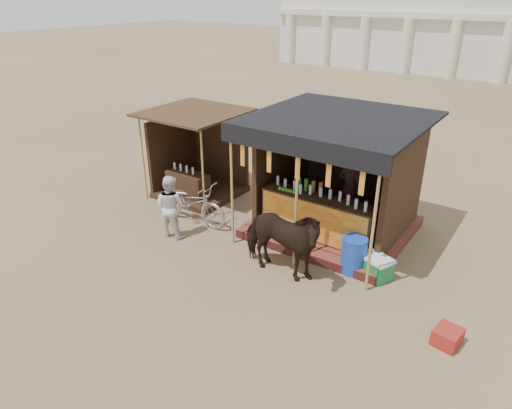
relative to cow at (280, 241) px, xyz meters
name	(u,v)px	position (x,y,z in m)	size (l,w,h in m)	color
ground	(210,284)	(-0.97, -1.04, -0.78)	(120.00, 120.00, 0.00)	#846B4C
main_stall	(336,191)	(0.05, 2.32, 0.24)	(3.60, 3.61, 2.78)	maroon
secondary_stall	(196,164)	(-4.13, 2.19, 0.07)	(2.40, 2.40, 2.38)	#392315
cow	(280,241)	(0.00, 0.00, 0.00)	(0.84, 1.85, 1.57)	black
motorbike	(191,202)	(-3.03, 0.75, -0.25)	(0.70, 2.02, 1.06)	#A1A0A9
bystander	(171,206)	(-2.95, -0.02, -0.04)	(0.72, 0.56, 1.49)	silver
blue_barrel	(354,255)	(1.15, 0.96, -0.39)	(0.51, 0.51, 0.78)	#1743AF
red_crate	(447,337)	(3.29, -0.13, -0.64)	(0.39, 0.44, 0.28)	maroon
cooler	(375,267)	(1.60, 1.04, -0.55)	(0.76, 0.65, 0.46)	#186F39
background_building	(472,10)	(-2.97, 28.90, 3.20)	(26.00, 7.45, 8.18)	silver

